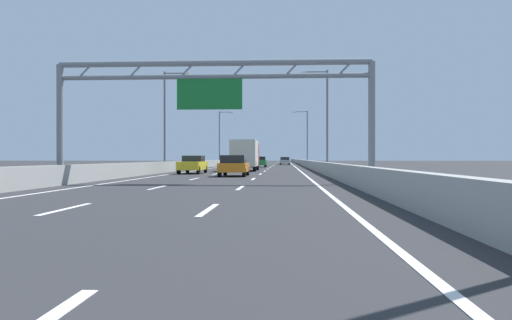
{
  "coord_description": "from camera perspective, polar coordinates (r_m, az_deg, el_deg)",
  "views": [
    {
      "loc": [
        3.67,
        0.29,
        1.29
      ],
      "look_at": [
        0.04,
        64.54,
        1.02
      ],
      "focal_mm": 35.02,
      "sensor_mm": 36.0,
      "label": 1
    }
  ],
  "objects": [
    {
      "name": "lane_dash_left_1",
      "position": [
        13.44,
        -20.89,
        -5.24
      ],
      "size": [
        0.16,
        3.0,
        0.01
      ],
      "primitive_type": "cube",
      "color": "white",
      "rests_on": "ground_plane"
    },
    {
      "name": "green_car",
      "position": [
        69.59,
        0.4,
        -0.19
      ],
      "size": [
        1.89,
        4.63,
        1.47
      ],
      "color": "#1E7A38",
      "rests_on": "ground_plane"
    },
    {
      "name": "box_truck",
      "position": [
        49.24,
        -1.23,
        0.68
      ],
      "size": [
        2.38,
        7.56,
        2.98
      ],
      "color": "#B21E19",
      "rests_on": "ground_plane"
    },
    {
      "name": "lane_dash_left_6",
      "position": [
        57.49,
        -2.23,
        -1.04
      ],
      "size": [
        0.16,
        3.0,
        0.01
      ],
      "primitive_type": "cube",
      "color": "white",
      "rests_on": "ground_plane"
    },
    {
      "name": "ground_plane",
      "position": [
        99.79,
        1.12,
        -0.5
      ],
      "size": [
        260.0,
        260.0,
        0.0
      ],
      "primitive_type": "plane",
      "color": "#2D2D30"
    },
    {
      "name": "orange_car",
      "position": [
        35.05,
        -2.53,
        -0.64
      ],
      "size": [
        1.88,
        4.28,
        1.47
      ],
      "color": "orange",
      "rests_on": "ground_plane"
    },
    {
      "name": "lane_dash_left_4",
      "position": [
        39.61,
        -4.71,
        -1.61
      ],
      "size": [
        0.16,
        3.0,
        0.01
      ],
      "primitive_type": "cube",
      "color": "white",
      "rests_on": "ground_plane"
    },
    {
      "name": "lane_dash_left_7",
      "position": [
        66.45,
        -1.49,
        -0.86
      ],
      "size": [
        0.16,
        3.0,
        0.01
      ],
      "primitive_type": "cube",
      "color": "white",
      "rests_on": "ground_plane"
    },
    {
      "name": "barrier_right",
      "position": [
        109.76,
        4.92,
        -0.18
      ],
      "size": [
        0.45,
        220.0,
        0.95
      ],
      "color": "#9E9E99",
      "rests_on": "ground_plane"
    },
    {
      "name": "red_car",
      "position": [
        102.87,
        3.32,
        -0.05
      ],
      "size": [
        1.79,
        4.3,
        1.48
      ],
      "color": "red",
      "rests_on": "ground_plane"
    },
    {
      "name": "edge_line_right",
      "position": [
        87.74,
        4.26,
        -0.6
      ],
      "size": [
        0.16,
        176.0,
        0.01
      ],
      "primitive_type": "cube",
      "color": "white",
      "rests_on": "ground_plane"
    },
    {
      "name": "lane_dash_left_15",
      "position": [
        138.33,
        0.97,
        -0.29
      ],
      "size": [
        0.16,
        3.0,
        0.01
      ],
      "primitive_type": "cube",
      "color": "white",
      "rests_on": "ground_plane"
    },
    {
      "name": "lane_dash_right_17",
      "position": [
        156.23,
        2.55,
        -0.23
      ],
      "size": [
        0.16,
        3.0,
        0.01
      ],
      "primitive_type": "cube",
      "color": "white",
      "rests_on": "ground_plane"
    },
    {
      "name": "lane_dash_right_14",
      "position": [
        129.23,
        2.4,
        -0.33
      ],
      "size": [
        0.16,
        3.0,
        0.01
      ],
      "primitive_type": "cube",
      "color": "white",
      "rests_on": "ground_plane"
    },
    {
      "name": "white_car",
      "position": [
        105.22,
        -0.73,
        -0.05
      ],
      "size": [
        1.83,
        4.41,
        1.46
      ],
      "color": "silver",
      "rests_on": "ground_plane"
    },
    {
      "name": "lane_dash_right_16",
      "position": [
        147.23,
        2.51,
        -0.26
      ],
      "size": [
        0.16,
        3.0,
        0.01
      ],
      "primitive_type": "cube",
      "color": "white",
      "rests_on": "ground_plane"
    },
    {
      "name": "lane_dash_left_11",
      "position": [
        102.37,
        0.17,
        -0.48
      ],
      "size": [
        0.16,
        3.0,
        0.01
      ],
      "primitive_type": "cube",
      "color": "white",
      "rests_on": "ground_plane"
    },
    {
      "name": "lane_dash_right_6",
      "position": [
        57.26,
        1.36,
        -1.04
      ],
      "size": [
        0.16,
        3.0,
        0.01
      ],
      "primitive_type": "cube",
      "color": "white",
      "rests_on": "ground_plane"
    },
    {
      "name": "lane_dash_left_14",
      "position": [
        129.34,
        0.81,
        -0.33
      ],
      "size": [
        0.16,
        3.0,
        0.01
      ],
      "primitive_type": "cube",
      "color": "white",
      "rests_on": "ground_plane"
    },
    {
      "name": "lane_dash_left_13",
      "position": [
        120.34,
        0.63,
        -0.37
      ],
      "size": [
        0.16,
        3.0,
        0.01
      ],
      "primitive_type": "cube",
      "color": "white",
      "rests_on": "ground_plane"
    },
    {
      "name": "edge_line_left",
      "position": [
        88.17,
        -2.57,
        -0.59
      ],
      "size": [
        0.16,
        176.0,
        0.01
      ],
      "primitive_type": "cube",
      "color": "white",
      "rests_on": "ground_plane"
    },
    {
      "name": "streetlamp_left_far",
      "position": [
        88.0,
        -4.05,
        2.92
      ],
      "size": [
        2.58,
        0.28,
        9.5
      ],
      "color": "slate",
      "rests_on": "ground_plane"
    },
    {
      "name": "lane_dash_left_9",
      "position": [
        84.4,
        -0.48,
        -0.63
      ],
      "size": [
        0.16,
        3.0,
        0.01
      ],
      "primitive_type": "cube",
      "color": "white",
      "rests_on": "ground_plane"
    },
    {
      "name": "barrier_left",
      "position": [
        110.22,
        -2.27,
        -0.18
      ],
      "size": [
        0.45,
        220.0,
        0.95
      ],
      "color": "#9E9E99",
      "rests_on": "ground_plane"
    },
    {
      "name": "lane_dash_right_5",
      "position": [
        48.27,
        1.01,
        -1.28
      ],
      "size": [
        0.16,
        3.0,
        0.01
      ],
      "primitive_type": "cube",
      "color": "white",
      "rests_on": "ground_plane"
    },
    {
      "name": "lane_dash_right_15",
      "position": [
        138.23,
        2.46,
        -0.29
      ],
      "size": [
        0.16,
        3.0,
        0.01
      ],
      "primitive_type": "cube",
      "color": "white",
      "rests_on": "ground_plane"
    },
    {
      "name": "lane_dash_right_8",
      "position": [
        75.25,
        1.81,
        -0.73
      ],
      "size": [
        0.16,
        3.0,
        0.01
      ],
      "primitive_type": "cube",
      "color": "white",
      "rests_on": "ground_plane"
    },
    {
      "name": "lane_dash_right_11",
      "position": [
        102.24,
        2.18,
        -0.48
      ],
      "size": [
        0.16,
        3.0,
        0.01
      ],
      "primitive_type": "cube",
      "color": "white",
      "rests_on": "ground_plane"
    },
    {
      "name": "streetlamp_right_far",
      "position": [
        87.37,
        5.73,
        2.94
      ],
      "size": [
        2.58,
        0.28,
        9.5
      ],
      "color": "slate",
      "rests_on": "ground_plane"
    },
    {
      "name": "lane_dash_right_9",
      "position": [
        84.24,
        1.96,
        -0.63
      ],
      "size": [
        0.16,
        3.0,
        0.01
      ],
      "primitive_type": "cube",
      "color": "white",
      "rests_on": "ground_plane"
    },
    {
      "name": "lane_dash_right_7",
      "position": [
        66.25,
        1.61,
        -0.87
      ],
      "size": [
        0.16,
        3.0,
        0.01
      ],
      "primitive_type": "cube",
      "color": "white",
      "rests_on": "ground_plane"
    },
    {
      "name": "lane_dash_right_4",
      "position": [
        39.28,
        0.5,
        -1.63
      ],
      "size": [
        0.16,
        3.0,
        0.01
      ],
      "primitive_type": "cube",
      "color": "white",
      "rests_on": "ground_plane"
    },
    {
      "name": "lane_dash_left_8",
      "position": [
        75.42,
        -0.93,
        -0.73
      ],
      "size": [
        0.16,
        3.0,
        0.01
      ],
      "primitive_type": "cube",
      "color": "white",
      "rests_on": "ground_plane"
    },
    {
      "name": "lane_dash_left_2",
      "position": [
        21.94,
        -11.23,
        -3.11
      ],
      "size": [
        0.16,
        3.0,
        0.01
      ],
      "primitive_type": "cube",
      "color": "white",
      "rests_on": "ground_plane"
    },
    {
      "name": "lane_dash_right_1",
      "position": [
        12.42,
        -5.48,
        -5.68
      ],
      "size": [
        0.16,
        3.0,
        0.01
      ],
      "primitive_type": "cube",
      "color": "white",
      "rests_on": "ground_plane"
    },
    {
      "name": "yellow_car",
      "position": [
        41.41,
        -7.22,
        -0.49
      ],
      "size": [
        1.78,
        4.68,
        1.48
      ],
      "color": "yellow",
      "rests_on": "ground_plane"
    },
    {
      "name": "lane_dash_left_17",
      "position": [
        156.31,
        1.23,
        -0.23
      ],
      "size": [
        0.16,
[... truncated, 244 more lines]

